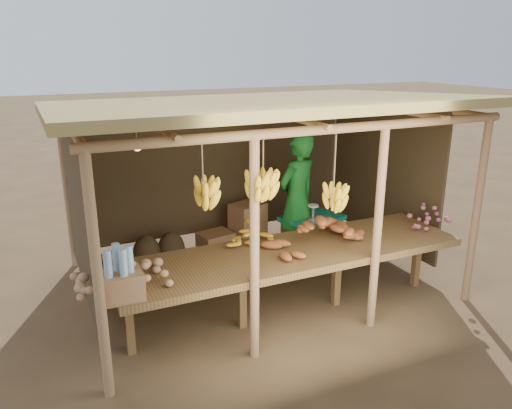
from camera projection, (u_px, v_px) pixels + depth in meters
name	position (u px, v px, depth m)	size (l,w,h in m)	color
ground	(256.00, 281.00, 6.52)	(60.00, 60.00, 0.00)	brown
stall_structure	(251.00, 136.00, 5.92)	(4.70, 3.50, 2.43)	#9A744F
counter	(292.00, 255.00, 5.47)	(3.90, 1.05, 0.80)	brown
potato_heap	(123.00, 267.00, 4.60)	(0.89, 0.53, 0.36)	#AB7F58
sweet_potato_heap	(316.00, 229.00, 5.58)	(1.13, 0.68, 0.36)	#9E5328
onion_heap	(430.00, 213.00, 6.12)	(0.69, 0.42, 0.35)	#B15669
banana_pile	(248.00, 228.00, 5.63)	(0.52, 0.31, 0.34)	gold
tomato_basin	(110.00, 264.00, 4.91)	(0.37, 0.37, 0.19)	navy
bottle_box	(119.00, 279.00, 4.36)	(0.39, 0.31, 0.49)	#926641
vendor	(297.00, 200.00, 6.83)	(0.67, 0.44, 1.85)	#176821
tarp_crate	(311.00, 238.00, 7.00)	(0.93, 0.87, 0.89)	brown
carton_stack	(237.00, 233.00, 7.28)	(1.05, 0.48, 0.74)	#926641
burlap_sacks	(159.00, 249.00, 6.98)	(0.74, 0.39, 0.52)	#453520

